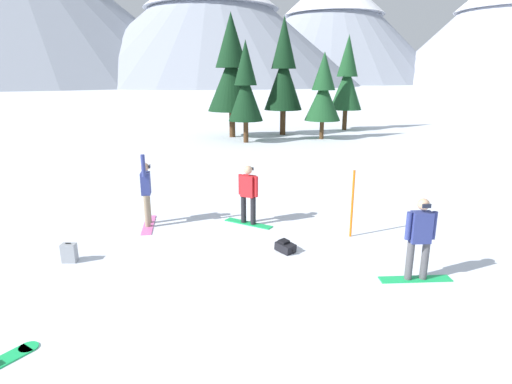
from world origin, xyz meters
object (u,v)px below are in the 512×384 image
(backpack_black, at_px, (285,247))
(pine_tree_tall, at_px, (347,79))
(snowboarder_foreground, at_px, (420,238))
(backpack_grey, at_px, (69,253))
(pine_tree_slender, at_px, (231,71))
(pine_tree_short, at_px, (323,92))
(snowboarder_midground, at_px, (248,194))
(pine_tree_young, at_px, (246,88))
(pine_tree_twin, at_px, (284,72))
(trail_marker_pole, at_px, (352,204))
(snowboarder_background, at_px, (146,192))

(backpack_black, xyz_separation_m, pine_tree_tall, (6.57, 23.39, 3.70))
(snowboarder_foreground, relative_size, pine_tree_tall, 0.25)
(backpack_grey, relative_size, pine_tree_slender, 0.06)
(snowboarder_foreground, bearing_deg, pine_tree_short, 86.09)
(pine_tree_slender, distance_m, pine_tree_tall, 9.40)
(snowboarder_midground, bearing_deg, backpack_grey, -148.77)
(pine_tree_slender, distance_m, pine_tree_young, 2.85)
(backpack_black, relative_size, pine_tree_twin, 0.07)
(trail_marker_pole, bearing_deg, backpack_black, -151.66)
(snowboarder_background, distance_m, backpack_grey, 2.82)
(backpack_grey, xyz_separation_m, pine_tree_twin, (6.51, 21.18, 4.13))
(snowboarder_midground, height_order, backpack_grey, snowboarder_midground)
(pine_tree_twin, relative_size, pine_tree_slender, 0.99)
(snowboarder_foreground, height_order, snowboarder_background, snowboarder_background)
(backpack_black, distance_m, backpack_grey, 5.00)
(snowboarder_midground, height_order, backpack_black, snowboarder_midground)
(backpack_black, bearing_deg, pine_tree_tall, 74.32)
(pine_tree_tall, bearing_deg, snowboarder_background, -115.65)
(snowboarder_midground, xyz_separation_m, backpack_grey, (-4.08, -2.47, -0.69))
(backpack_black, height_order, pine_tree_twin, pine_tree_twin)
(snowboarder_background, distance_m, pine_tree_slender, 18.09)
(pine_tree_tall, bearing_deg, snowboarder_midground, -109.23)
(backpack_black, bearing_deg, pine_tree_slender, 95.89)
(snowboarder_midground, relative_size, backpack_black, 3.10)
(backpack_black, relative_size, backpack_grey, 1.17)
(pine_tree_young, bearing_deg, snowboarder_midground, -89.35)
(snowboarder_midground, xyz_separation_m, pine_tree_young, (-0.17, 15.14, 2.46))
(pine_tree_slender, xyz_separation_m, pine_tree_young, (0.95, -2.48, -1.03))
(trail_marker_pole, bearing_deg, pine_tree_young, 100.11)
(snowboarder_background, xyz_separation_m, pine_tree_twin, (5.28, 18.77, 3.35))
(snowboarder_midground, distance_m, pine_tree_young, 15.34)
(pine_tree_short, bearing_deg, pine_tree_twin, 138.12)
(pine_tree_slender, bearing_deg, snowboarder_background, -95.55)
(snowboarder_midground, relative_size, snowboarder_background, 0.82)
(snowboarder_midground, distance_m, snowboarder_background, 2.85)
(pine_tree_tall, bearing_deg, backpack_grey, -115.81)
(backpack_grey, height_order, pine_tree_short, pine_tree_short)
(backpack_grey, xyz_separation_m, pine_tree_young, (3.91, 17.61, 3.15))
(snowboarder_midground, distance_m, backpack_black, 2.31)
(snowboarder_foreground, height_order, backpack_grey, snowboarder_foreground)
(pine_tree_slender, bearing_deg, snowboarder_foreground, -77.64)
(snowboarder_background, bearing_deg, snowboarder_midground, 1.29)
(snowboarder_background, height_order, backpack_grey, snowboarder_background)
(pine_tree_young, bearing_deg, backpack_black, -86.43)
(backpack_grey, height_order, pine_tree_tall, pine_tree_tall)
(pine_tree_slender, height_order, pine_tree_young, pine_tree_slender)
(trail_marker_pole, height_order, pine_tree_young, pine_tree_young)
(snowboarder_background, xyz_separation_m, pine_tree_tall, (10.31, 21.46, 2.84))
(backpack_black, height_order, trail_marker_pole, trail_marker_pole)
(pine_tree_tall, bearing_deg, pine_tree_young, -140.66)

